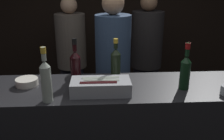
% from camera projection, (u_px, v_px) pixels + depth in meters
% --- Properties ---
extents(wall_back_chalkboard, '(6.40, 0.06, 2.80)m').
position_uv_depth(wall_back_chalkboard, '(104.00, 10.00, 3.91)').
color(wall_back_chalkboard, black).
rests_on(wall_back_chalkboard, ground_plane).
extents(ice_bin_with_bottles, '(0.41, 0.20, 0.10)m').
position_uv_depth(ice_bin_with_bottles, '(101.00, 86.00, 1.73)').
color(ice_bin_with_bottles, '#9EA0A5').
rests_on(ice_bin_with_bottles, bar_counter).
extents(bowl_white, '(0.17, 0.17, 0.05)m').
position_uv_depth(bowl_white, '(27.00, 82.00, 1.87)').
color(bowl_white, silver).
rests_on(bowl_white, bar_counter).
extents(champagne_bottle, '(0.08, 0.08, 0.33)m').
position_uv_depth(champagne_bottle, '(116.00, 63.00, 1.94)').
color(champagne_bottle, black).
rests_on(champagne_bottle, bar_counter).
extents(red_wine_bottle_black_foil, '(0.08, 0.08, 0.34)m').
position_uv_depth(red_wine_bottle_black_foil, '(75.00, 65.00, 1.89)').
color(red_wine_bottle_black_foil, black).
rests_on(red_wine_bottle_black_foil, bar_counter).
extents(red_wine_bottle_burgundy, '(0.07, 0.07, 0.34)m').
position_uv_depth(red_wine_bottle_burgundy, '(185.00, 71.00, 1.77)').
color(red_wine_bottle_burgundy, black).
rests_on(red_wine_bottle_burgundy, bar_counter).
extents(rose_wine_bottle, '(0.07, 0.07, 0.36)m').
position_uv_depth(rose_wine_bottle, '(46.00, 79.00, 1.57)').
color(rose_wine_bottle, '#9EA899').
rests_on(rose_wine_bottle, bar_counter).
extents(person_in_hoodie, '(0.40, 0.40, 1.70)m').
position_uv_depth(person_in_hoodie, '(146.00, 54.00, 3.25)').
color(person_in_hoodie, black).
rests_on(person_in_hoodie, ground_plane).
extents(person_blond_tee, '(0.35, 0.35, 1.75)m').
position_uv_depth(person_blond_tee, '(113.00, 71.00, 2.53)').
color(person_blond_tee, black).
rests_on(person_blond_tee, ground_plane).
extents(person_grey_polo, '(0.39, 0.39, 1.66)m').
position_uv_depth(person_grey_polo, '(72.00, 54.00, 3.31)').
color(person_grey_polo, black).
rests_on(person_grey_polo, ground_plane).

